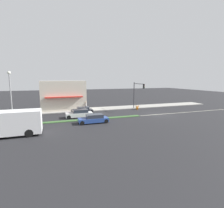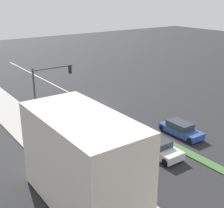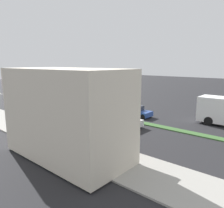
# 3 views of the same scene
# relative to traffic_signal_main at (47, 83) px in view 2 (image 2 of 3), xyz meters

# --- Properties ---
(ground_plane) EXTENTS (160.00, 160.00, 0.00)m
(ground_plane) POSITION_rel_traffic_signal_main_xyz_m (-6.12, 16.76, -3.90)
(ground_plane) COLOR #232326
(lane_marking_center) EXTENTS (0.16, 60.00, 0.01)m
(lane_marking_center) POSITION_rel_traffic_signal_main_xyz_m (-6.12, -1.24, -3.90)
(lane_marking_center) COLOR beige
(lane_marking_center) RESTS_ON ground
(building_corner_store) EXTENTS (4.96, 8.85, 5.91)m
(building_corner_store) POSITION_rel_traffic_signal_main_xyz_m (4.36, 14.71, -0.82)
(building_corner_store) COLOR beige
(building_corner_store) RESTS_ON sidewalk_right
(traffic_signal_main) EXTENTS (4.59, 0.34, 5.60)m
(traffic_signal_main) POSITION_rel_traffic_signal_main_xyz_m (0.00, 0.00, 0.00)
(traffic_signal_main) COLOR #333338
(traffic_signal_main) RESTS_ON sidewalk_right
(pedestrian) EXTENTS (0.34, 0.34, 1.68)m
(pedestrian) POSITION_rel_traffic_signal_main_xyz_m (2.21, 10.50, -2.90)
(pedestrian) COLOR #282D42
(pedestrian) RESTS_ON sidewalk_right
(warning_aframe_sign) EXTENTS (0.45, 0.53, 0.84)m
(warning_aframe_sign) POSITION_rel_traffic_signal_main_xyz_m (-0.19, 0.02, -3.47)
(warning_aframe_sign) COLOR orange
(warning_aframe_sign) RESTS_ON ground
(sedan_dark) EXTENTS (1.76, 3.89, 1.29)m
(sedan_dark) POSITION_rel_traffic_signal_main_xyz_m (-1.12, 11.78, -3.28)
(sedan_dark) COLOR black
(sedan_dark) RESTS_ON ground
(van_white) EXTENTS (1.87, 4.39, 1.36)m
(van_white) POSITION_rel_traffic_signal_main_xyz_m (-3.92, 12.73, -3.25)
(van_white) COLOR silver
(van_white) RESTS_ON ground
(coupe_blue) EXTENTS (1.74, 4.32, 1.29)m
(coupe_blue) POSITION_rel_traffic_signal_main_xyz_m (-8.32, 11.31, -3.29)
(coupe_blue) COLOR #284793
(coupe_blue) RESTS_ON ground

